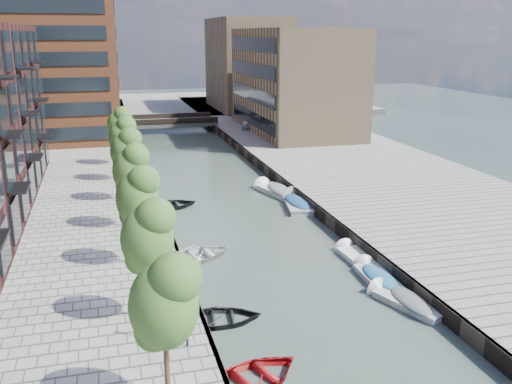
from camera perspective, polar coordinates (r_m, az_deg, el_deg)
name	(u,v)px	position (r m, az deg, el deg)	size (l,w,h in m)	color
water	(212,182)	(57.19, -4.44, 1.03)	(300.00, 300.00, 0.00)	#38473F
quay_right	(359,167)	(61.94, 10.26, 2.43)	(20.00, 140.00, 1.00)	gray
quay_wall_left	(150,181)	(56.31, -10.56, 1.10)	(0.25, 140.00, 1.00)	#332823
quay_wall_right	(270,173)	(58.46, 1.44, 1.89)	(0.25, 140.00, 1.00)	#332823
far_closure	(155,106)	(115.71, -10.10, 8.47)	(80.00, 40.00, 1.00)	gray
tower	(39,20)	(79.75, -20.88, 15.81)	(18.00, 18.00, 30.00)	brown
tan_block_near	(294,81)	(81.03, 3.81, 11.06)	(12.00, 25.00, 14.00)	#977C5C
tan_block_far	(248,64)	(105.85, -0.83, 12.69)	(12.00, 20.00, 16.00)	#977C5C
bridge	(172,122)	(87.98, -8.41, 6.95)	(13.00, 6.00, 1.30)	gray
tree_0	(164,300)	(20.58, -9.22, -10.59)	(2.50, 2.50, 5.95)	#382619
tree_1	(147,234)	(27.03, -10.84, -4.18)	(2.50, 2.50, 5.95)	#382619
tree_2	(137,195)	(33.70, -11.80, -0.27)	(2.50, 2.50, 5.95)	#382619
tree_3	(130,168)	(40.49, -12.45, 2.35)	(2.50, 2.50, 5.95)	#382619
tree_4	(126,149)	(47.33, -12.91, 4.20)	(2.50, 2.50, 5.95)	#382619
tree_5	(122,135)	(54.22, -13.25, 5.59)	(2.50, 2.50, 5.95)	#382619
tree_6	(119,124)	(61.13, -13.52, 6.67)	(2.50, 2.50, 5.95)	#382619
lamp_0	(186,294)	(25.07, -7.05, -10.07)	(0.24, 0.24, 4.12)	black
lamp_1	(152,195)	(40.03, -10.37, -0.34)	(0.24, 0.24, 4.12)	black
lamp_2	(137,151)	(55.58, -11.84, 4.03)	(0.24, 0.24, 4.12)	black
sloop_1	(219,322)	(30.08, -3.76, -12.88)	(3.20, 4.48, 0.93)	black
sloop_3	(198,259)	(37.92, -5.82, -6.69)	(3.53, 4.94, 1.02)	white
sloop_4	(168,208)	(49.04, -8.78, -1.59)	(3.49, 4.89, 1.01)	#232426
motorboat_0	(377,278)	(35.31, 11.97, -8.37)	(1.84, 4.73, 1.55)	beige
motorboat_1	(404,301)	(32.75, 14.56, -10.52)	(3.08, 4.82, 1.52)	silver
motorboat_2	(357,258)	(38.24, 10.04, -6.52)	(1.82, 4.62, 1.51)	white
motorboat_3	(297,203)	(49.14, 4.07, -1.12)	(2.89, 5.94, 1.90)	#B0AFAE
motorboat_4	(276,191)	(52.86, 2.00, 0.11)	(3.46, 6.01, 1.90)	white
car	(247,124)	(83.15, -0.89, 6.80)	(1.54, 3.82, 1.30)	silver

